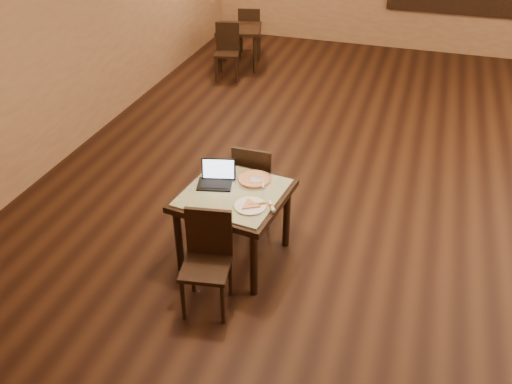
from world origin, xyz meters
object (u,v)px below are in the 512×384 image
(other_table_b_chair_near, at_px, (227,48))
(other_table_b_chair_far, at_px, (249,30))
(pizza_pan, at_px, (254,180))
(other_table_b, at_px, (239,34))
(chair_main_far, at_px, (255,180))
(tiled_table, at_px, (234,201))
(laptop, at_px, (217,177))
(chair_main_near, at_px, (207,255))

(other_table_b_chair_near, distance_m, other_table_b_chair_far, 1.06)
(pizza_pan, xyz_separation_m, other_table_b, (-1.80, 4.70, -0.19))
(chair_main_far, height_order, other_table_b_chair_far, chair_main_far)
(other_table_b_chair_far, bearing_deg, tiled_table, 92.82)
(tiled_table, height_order, pizza_pan, pizza_pan)
(laptop, height_order, pizza_pan, laptop)
(chair_main_far, height_order, other_table_b_chair_near, chair_main_far)
(pizza_pan, bearing_deg, other_table_b, 111.00)
(chair_main_far, xyz_separation_m, pizza_pan, (0.12, -0.38, 0.25))
(chair_main_near, height_order, other_table_b_chair_near, chair_main_near)
(tiled_table, bearing_deg, chair_main_near, -84.45)
(tiled_table, relative_size, laptop, 2.85)
(other_table_b_chair_near, xyz_separation_m, other_table_b_chair_far, (0.04, 1.06, 0.00))
(chair_main_near, distance_m, other_table_b_chair_near, 5.31)
(chair_main_far, height_order, pizza_pan, chair_main_far)
(laptop, xyz_separation_m, other_table_b_chair_far, (-1.46, 5.37, -0.31))
(tiled_table, distance_m, chair_main_near, 0.64)
(chair_main_near, height_order, other_table_b_chair_far, chair_main_near)
(tiled_table, relative_size, pizza_pan, 2.82)
(chair_main_far, relative_size, other_table_b_chair_far, 1.02)
(other_table_b_chair_near, bearing_deg, laptop, -84.89)
(other_table_b, relative_size, other_table_b_chair_far, 1.00)
(chair_main_far, xyz_separation_m, other_table_b, (-1.68, 4.32, 0.06))
(tiled_table, distance_m, chair_main_far, 0.63)
(laptop, xyz_separation_m, other_table_b_chair_near, (-1.50, 4.31, -0.31))
(chair_main_far, xyz_separation_m, other_table_b_chair_far, (-1.66, 4.85, -0.01))
(tiled_table, xyz_separation_m, chair_main_far, (0.00, 0.62, -0.14))
(tiled_table, bearing_deg, other_table_b, 115.63)
(laptop, distance_m, other_table_b_chair_near, 4.58)
(other_table_b_chair_far, bearing_deg, chair_main_near, 91.06)
(other_table_b, bearing_deg, other_table_b_chair_far, 73.79)
(tiled_table, height_order, laptop, laptop)
(pizza_pan, bearing_deg, other_table_b_chair_far, 108.85)
(tiled_table, xyz_separation_m, chair_main_near, (-0.01, -0.62, -0.14))
(chair_main_near, relative_size, other_table_b_chair_near, 1.01)
(chair_main_near, relative_size, other_table_b, 1.01)
(chair_main_near, relative_size, pizza_pan, 2.52)
(tiled_table, distance_m, pizza_pan, 0.29)
(chair_main_near, bearing_deg, chair_main_far, 79.62)
(tiled_table, height_order, chair_main_near, chair_main_near)
(chair_main_far, distance_m, other_table_b_chair_far, 5.13)
(laptop, bearing_deg, chair_main_far, 54.84)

